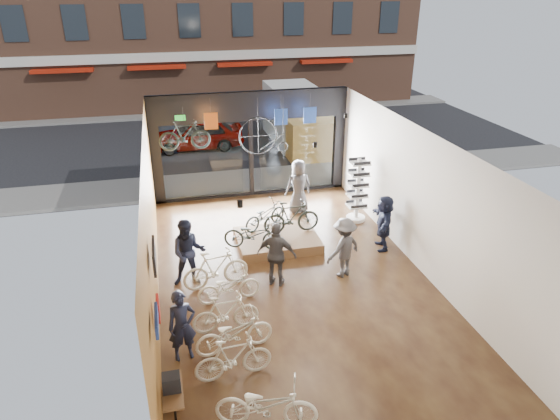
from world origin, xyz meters
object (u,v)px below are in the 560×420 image
object	(u,v)px
customer_0	(182,326)
display_bike_right	(265,215)
customer_5	(384,222)
display_platform	(277,240)
floor_bike_2	(234,333)
customer_2	(277,255)
floor_bike_4	(229,286)
display_bike_mid	(291,217)
penny_farthing	(266,137)
floor_bike_0	(266,405)
customer_1	(189,253)
hung_bike	(185,135)
display_bike_left	(253,235)
customer_3	(344,248)
floor_bike_5	(216,269)
sunglasses_rack	(358,190)
street_car	(197,134)
box_truck	(301,121)
customer_4	(298,186)
floor_bike_1	(233,358)
floor_bike_3	(226,313)

from	to	relation	value
customer_0	display_bike_right	bearing A→B (deg)	50.72
customer_5	display_platform	bearing A→B (deg)	-91.38
floor_bike_2	customer_2	xyz separation A→B (m)	(1.46, 2.28, 0.43)
floor_bike_4	display_bike_mid	bearing A→B (deg)	-46.05
customer_0	penny_farthing	bearing A→B (deg)	55.24
floor_bike_0	customer_1	bearing A→B (deg)	27.74
display_bike_mid	hung_bike	size ratio (longest dim) A/B	1.08
display_bike_left	customer_3	distance (m)	2.61
floor_bike_5	customer_5	distance (m)	5.11
floor_bike_4	customer_5	xyz separation A→B (m)	(4.79, 1.63, 0.42)
floor_bike_2	display_bike_right	xyz separation A→B (m)	(1.73, 5.02, 0.26)
floor_bike_0	penny_farthing	size ratio (longest dim) A/B	1.13
customer_0	hung_bike	bearing A→B (deg)	74.39
floor_bike_0	display_bike_right	size ratio (longest dim) A/B	1.17
floor_bike_4	display_platform	size ratio (longest dim) A/B	0.65
floor_bike_4	display_bike_right	bearing A→B (deg)	-31.70
display_platform	penny_farthing	bearing A→B (deg)	84.01
floor_bike_2	sunglasses_rack	size ratio (longest dim) A/B	0.80
floor_bike_5	customer_5	xyz separation A→B (m)	(5.02, 0.91, 0.31)
display_platform	customer_1	world-z (taller)	customer_1
street_car	display_bike_left	xyz separation A→B (m)	(0.64, -10.64, 0.02)
box_truck	penny_farthing	bearing A→B (deg)	-115.54
customer_0	customer_5	size ratio (longest dim) A/B	0.97
display_bike_left	floor_bike_4	bearing A→B (deg)	174.25
display_bike_left	display_bike_right	size ratio (longest dim) A/B	1.07
display_bike_mid	customer_2	distance (m)	2.40
display_bike_mid	customer_0	bearing A→B (deg)	141.08
box_truck	customer_4	xyz separation A→B (m)	(-2.00, -6.90, -0.39)
box_truck	floor_bike_1	size ratio (longest dim) A/B	4.27
floor_bike_1	customer_3	distance (m)	4.63
floor_bike_4	hung_bike	size ratio (longest dim) A/B	0.99
floor_bike_2	customer_5	distance (m)	6.05
box_truck	sunglasses_rack	size ratio (longest dim) A/B	3.14
display_bike_mid	floor_bike_1	bearing A→B (deg)	153.22
display_bike_left	sunglasses_rack	world-z (taller)	sunglasses_rack
customer_1	display_bike_right	bearing A→B (deg)	44.73
floor_bike_3	customer_1	xyz separation A→B (m)	(-0.63, 2.14, 0.45)
floor_bike_4	customer_0	world-z (taller)	customer_0
display_platform	customer_4	size ratio (longest dim) A/B	1.30
customer_3	customer_2	bearing A→B (deg)	-23.86
display_bike_left	hung_bike	distance (m)	3.91
floor_bike_0	customer_5	bearing A→B (deg)	-23.27
floor_bike_1	customer_1	bearing A→B (deg)	5.00
customer_5	hung_bike	world-z (taller)	hung_bike
floor_bike_1	customer_4	bearing A→B (deg)	-28.58
penny_farthing	customer_4	bearing A→B (deg)	-38.32
customer_0	customer_2	xyz separation A→B (m)	(2.52, 2.25, 0.08)
customer_2	customer_4	xyz separation A→B (m)	(1.74, 4.24, 0.04)
customer_3	display_bike_left	bearing A→B (deg)	-58.85
floor_bike_5	display_bike_left	world-z (taller)	display_bike_left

